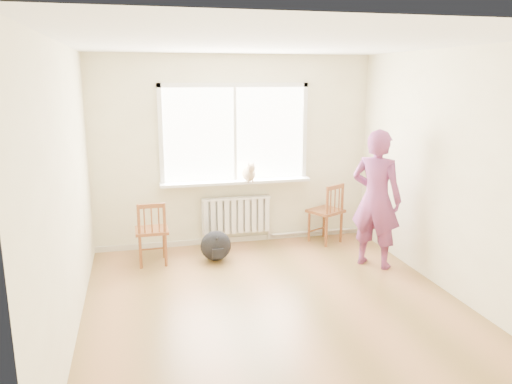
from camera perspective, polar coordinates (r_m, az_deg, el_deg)
floor at (r=5.43m, az=2.41°, el=-13.08°), size 4.50×4.50×0.00m
ceiling at (r=4.89m, az=2.72°, el=16.67°), size 4.50×4.50×0.00m
back_wall at (r=7.14m, az=-2.47°, el=4.65°), size 4.00×0.01×2.70m
window at (r=7.08m, az=-2.45°, el=7.12°), size 2.12×0.05×1.42m
windowsill at (r=7.11m, az=-2.26°, el=1.17°), size 2.15×0.22×0.04m
radiator at (r=7.24m, az=-2.26°, el=-2.60°), size 1.00×0.12×0.55m
heating_pipe at (r=7.71m, az=6.90°, el=-4.51°), size 1.40×0.04×0.04m
baseboard at (r=7.43m, az=-2.35°, el=-5.41°), size 4.00×0.03×0.08m
chair_left at (r=6.59m, az=-11.81°, el=-4.60°), size 0.42×0.40×0.84m
chair_right at (r=7.36m, az=8.24°, el=-2.40°), size 0.58×0.58×0.89m
person at (r=6.47m, az=13.56°, el=-0.79°), size 0.75×0.76×1.77m
cat at (r=7.03m, az=-0.82°, el=2.20°), size 0.20×0.44×0.29m
backpack at (r=6.67m, az=-4.62°, el=-6.14°), size 0.47×0.40×0.41m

